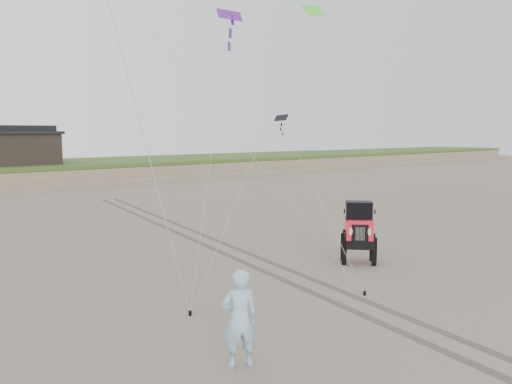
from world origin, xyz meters
The scene contains 8 objects.
ground centered at (0.00, 0.00, 0.00)m, with size 160.00×160.00×0.00m, color #6B6054.
cabin centered at (2.00, 37.00, 3.24)m, with size 6.40×5.40×3.35m.
jeep centered at (4.05, 1.64, 0.85)m, with size 1.96×4.55×1.70m, color #FF1C35, non-canonical shape.
man centered at (-3.73, -1.83, 0.96)m, with size 0.70×0.46×1.91m, color #81AEC7.
kite_flock centered at (3.19, 8.99, 9.77)m, with size 8.54×9.63×7.24m.
stake_main centered at (-3.05, 1.07, 0.06)m, with size 0.08×0.08×0.12m, color black.
stake_aux centered at (1.49, -0.68, 0.06)m, with size 0.08×0.08×0.12m, color black.
tire_tracks centered at (2.00, 8.00, 0.00)m, with size 5.22×29.74×0.01m.
Camera 1 is at (-9.27, -9.08, 4.47)m, focal length 35.00 mm.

